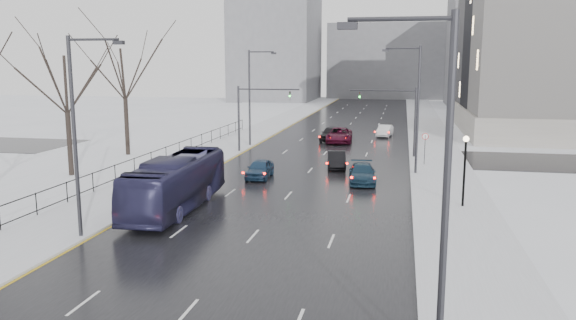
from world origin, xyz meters
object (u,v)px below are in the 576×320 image
Objects in this scene: mast_signal_left at (249,111)px; sedan_center_near at (260,169)px; lamppost_r_mid at (465,161)px; sedan_right_distant at (385,131)px; mast_signal_right at (403,114)px; sedan_right_near at (336,160)px; no_uturn_sign at (425,139)px; sedan_right_cross at (339,135)px; sedan_right_far at (362,173)px; streetlight_l_near at (78,128)px; streetlight_r_mid at (415,103)px; sedan_center_far at (331,134)px; streetlight_r_near at (437,186)px; tree_park_e at (128,156)px; bus at (177,183)px; streetlight_l_far at (252,93)px; tree_park_d at (72,176)px.

mast_signal_left is 1.57× the size of sedan_center_near.
lamppost_r_mid is 1.04× the size of sedan_right_distant.
mast_signal_right reaches higher than sedan_right_near.
mast_signal_right is 1.54× the size of sedan_right_near.
mast_signal_left is 2.41× the size of no_uturn_sign.
sedan_center_near is (4.04, -11.77, -3.36)m from mast_signal_left.
sedan_right_far is (4.00, -20.58, -0.13)m from sedan_right_cross.
streetlight_r_mid is at bearing 50.76° from streetlight_l_near.
streetlight_l_near is 28.05m from mast_signal_left.
sedan_right_far is at bearing -72.10° from sedan_center_far.
sedan_center_far is (-5.00, 21.44, 0.15)m from sedan_right_far.
streetlight_r_near is 41.06m from mast_signal_left.
sedan_center_near is at bearing -27.54° from tree_park_e.
streetlight_l_far is at bearing 93.20° from bus.
streetlight_l_far is 2.42× the size of sedan_center_near.
streetlight_l_far is at bearing -139.38° from sedan_center_far.
streetlight_l_near is at bearing -125.89° from no_uturn_sign.
lamppost_r_mid is at bearing -71.41° from sedan_right_cross.
mast_signal_left is 1.54× the size of sedan_right_near.
streetlight_l_near is 0.88× the size of bus.
sedan_center_far is (-1.00, 0.86, 0.03)m from sedan_right_cross.
streetlight_r_mid is 1.54× the size of mast_signal_right.
mast_signal_right is (25.53, 4.00, 4.11)m from tree_park_e.
tree_park_d is 2.67× the size of sedan_right_far.
streetlight_l_far reaches higher than tree_park_d.
lamppost_r_mid reaches higher than no_uturn_sign.
mast_signal_left is at bearing 135.52° from lamppost_r_mid.
streetlight_r_mid is at bearing 105.82° from lamppost_r_mid.
tree_park_d is at bearing -167.45° from sedan_right_near.
no_uturn_sign is (17.37, -8.00, -3.32)m from streetlight_l_far.
sedan_right_near is at bearing -35.41° from mast_signal_left.
streetlight_l_near is (9.63, -14.00, 5.62)m from tree_park_d.
tree_park_e reaches higher than no_uturn_sign.
streetlight_l_far reaches higher than mast_signal_right.
streetlight_l_far is at bearing 101.87° from mast_signal_left.
sedan_right_near is 0.90× the size of sedan_right_far.
no_uturn_sign is at bearing 47.55° from bus.
lamppost_r_mid reaches higher than bus.
no_uturn_sign is at bearing 53.49° from sedan_right_far.
sedan_right_cross is (-1.49, 15.30, 0.11)m from sedan_right_near.
bus is at bearing -95.05° from sedan_center_far.
mast_signal_left is 17.12m from sedan_right_far.
lamppost_r_mid is 1.02× the size of sedan_right_near.
streetlight_l_near is at bearing -91.72° from mast_signal_left.
bus is (1.43, -21.62, -2.48)m from mast_signal_left.
sedan_right_near is at bearing 64.60° from streetlight_l_near.
tree_park_e is at bearing 150.84° from sedan_center_near.
streetlight_r_mid reaches higher than sedan_right_near.
streetlight_r_mid reaches higher than bus.
sedan_right_distant is (13.41, 10.71, -4.90)m from streetlight_l_far.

